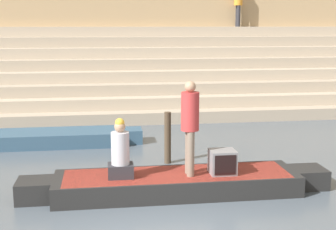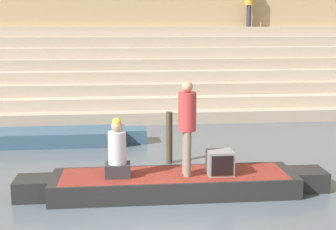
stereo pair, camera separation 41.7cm
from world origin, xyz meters
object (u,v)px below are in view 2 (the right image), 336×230
Objects in this scene: person_standing at (187,121)px; moored_boat_shore at (49,137)px; person_rowing at (117,153)px; person_on_steps at (249,1)px; rowboat_main at (174,183)px; mooring_post at (169,138)px; tv_set at (220,163)px.

person_standing is 0.34× the size of moored_boat_shore.
person_rowing is 4.53m from moored_boat_shore.
person_rowing is 12.22m from person_on_steps.
rowboat_main is 3.33× the size of person_standing.
person_on_steps is (5.26, 10.54, 3.25)m from person_rowing.
person_standing is at bearing -21.37° from rowboat_main.
rowboat_main is 1.23m from person_rowing.
person_on_steps is (3.97, 10.58, 2.67)m from person_standing.
rowboat_main is 4.91× the size of mooring_post.
person_rowing is at bearing -119.84° from mooring_post.
moored_boat_shore is 3.68m from mooring_post.
moored_boat_shore is at bearing 126.24° from tv_set.
person_rowing is 2.35m from mooring_post.
mooring_post is (1.16, 2.02, -0.24)m from person_rowing.
moored_boat_shore is (-3.77, 4.14, -0.41)m from tv_set.
person_on_steps is at bearing 42.57° from moored_boat_shore.
rowboat_main is 4.98m from moored_boat_shore.
mooring_post is 0.68× the size of person_on_steps.
person_rowing is 0.63× the size of person_on_steps.
mooring_post reaches higher than moored_boat_shore.
person_on_steps reaches higher than moored_boat_shore.
person_rowing is (-1.06, -0.05, 0.63)m from rowboat_main.
person_rowing is at bearing 15.68° from person_on_steps.
person_on_steps reaches higher than rowboat_main.
moored_boat_shore is at bearing 145.66° from mooring_post.
person_rowing is at bearing -65.21° from moored_boat_shore.
mooring_post is (-0.12, 2.06, -0.81)m from person_standing.
moored_boat_shore is at bearing -5.60° from person_on_steps.
person_standing is 1.01m from tv_set.
mooring_post is (0.10, 1.97, 0.39)m from rowboat_main.
person_standing is at bearing -86.58° from mooring_post.
rowboat_main is at bearing 4.85° from person_rowing.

